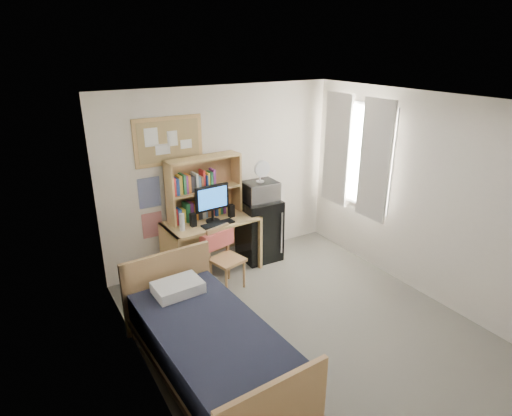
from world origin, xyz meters
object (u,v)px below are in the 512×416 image
mini_fridge (259,229)px  microwave (260,191)px  desk (212,246)px  speaker_right (231,211)px  desk_chair (227,259)px  monitor (212,203)px  bed (211,351)px  desk_fan (260,172)px  speaker_left (193,220)px  bulletin_board (169,141)px

mini_fridge → microwave: size_ratio=1.94×
desk → speaker_right: size_ratio=7.20×
desk_chair → monitor: (0.01, 0.43, 0.66)m
bed → monitor: monitor is taller
bed → microwave: bearing=45.1°
bed → speaker_right: speaker_right is taller
desk_chair → desk_fan: desk_fan is taller
bed → speaker_left: size_ratio=11.19×
mini_fridge → desk_fan: (-0.00, -0.02, 0.91)m
bulletin_board → mini_fridge: bulletin_board is taller
desk_chair → microwave: size_ratio=1.75×
microwave → desk_fan: (0.00, 0.00, 0.29)m
mini_fridge → monitor: size_ratio=1.80×
bulletin_board → microwave: bulletin_board is taller
desk → speaker_right: (0.30, -0.04, 0.50)m
microwave → desk_fan: bearing=2.1°
speaker_left → mini_fridge: bearing=2.8°
speaker_right → microwave: bearing=3.9°
microwave → desk_fan: size_ratio=1.66×
speaker_left → bed: bearing=-112.2°
desk → bulletin_board: bearing=137.6°
desk → microwave: size_ratio=2.68×
bulletin_board → monitor: bearing=-43.2°
speaker_right → desk_fan: 0.70m
monitor → bulletin_board: bearing=133.1°
mini_fridge → desk_fan: desk_fan is taller
microwave → bulletin_board: bearing=168.2°
desk → speaker_right: 0.59m
monitor → speaker_left: bearing=180.0°
speaker_right → desk: bearing=168.7°
speaker_left → microwave: microwave is taller
desk → speaker_left: size_ratio=7.13×
bulletin_board → desk_chair: bulletin_board is taller
bulletin_board → desk: size_ratio=0.72×
mini_fridge → speaker_right: size_ratio=5.23×
speaker_right → monitor: bearing=180.0°
desk_chair → speaker_right: 0.73m
speaker_right → desk_chair: bearing=-128.2°
desk_chair → bed: 1.66m
mini_fridge → bed: 2.59m
bed → microwave: 2.69m
mini_fridge → speaker_right: 0.68m
bulletin_board → bed: (-0.49, -2.21, -1.64)m
desk_fan → monitor: bearing=-171.8°
desk_chair → bed: desk_chair is taller
desk_chair → desk: bearing=74.9°
mini_fridge → bulletin_board: bearing=169.1°
bulletin_board → monitor: 1.01m
bed → speaker_left: speaker_left is taller
monitor → speaker_left: monitor is taller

